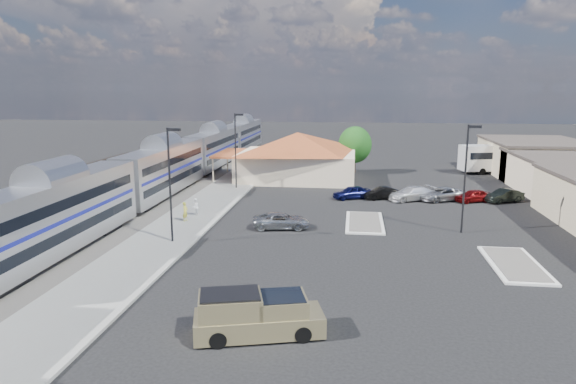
# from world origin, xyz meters

# --- Properties ---
(ground) EXTENTS (280.00, 280.00, 0.00)m
(ground) POSITION_xyz_m (0.00, 0.00, 0.00)
(ground) COLOR black
(ground) RESTS_ON ground
(railbed) EXTENTS (16.00, 100.00, 0.12)m
(railbed) POSITION_xyz_m (-21.00, 8.00, 0.06)
(railbed) COLOR #4C4944
(railbed) RESTS_ON ground
(platform) EXTENTS (5.50, 92.00, 0.18)m
(platform) POSITION_xyz_m (-12.00, 6.00, 0.09)
(platform) COLOR gray
(platform) RESTS_ON ground
(passenger_train) EXTENTS (3.00, 104.00, 5.55)m
(passenger_train) POSITION_xyz_m (-18.00, 10.87, 2.87)
(passenger_train) COLOR silver
(passenger_train) RESTS_ON ground
(freight_cars) EXTENTS (2.80, 46.00, 4.00)m
(freight_cars) POSITION_xyz_m (-24.00, 10.72, 1.93)
(freight_cars) COLOR black
(freight_cars) RESTS_ON ground
(station_depot) EXTENTS (18.35, 12.24, 6.20)m
(station_depot) POSITION_xyz_m (-4.56, 24.00, 3.13)
(station_depot) COLOR beige
(station_depot) RESTS_ON ground
(traffic_island_south) EXTENTS (3.30, 7.50, 0.21)m
(traffic_island_south) POSITION_xyz_m (4.00, 2.00, 0.10)
(traffic_island_south) COLOR silver
(traffic_island_south) RESTS_ON ground
(traffic_island_north) EXTENTS (3.30, 7.50, 0.21)m
(traffic_island_north) POSITION_xyz_m (14.00, -8.00, 0.10)
(traffic_island_north) COLOR silver
(traffic_island_north) RESTS_ON ground
(lamp_plat_s) EXTENTS (1.08, 0.25, 9.00)m
(lamp_plat_s) POSITION_xyz_m (-10.90, -6.00, 5.34)
(lamp_plat_s) COLOR black
(lamp_plat_s) RESTS_ON ground
(lamp_plat_n) EXTENTS (1.08, 0.25, 9.00)m
(lamp_plat_n) POSITION_xyz_m (-10.90, 16.00, 5.34)
(lamp_plat_n) COLOR black
(lamp_plat_n) RESTS_ON ground
(lamp_lot) EXTENTS (1.08, 0.25, 9.00)m
(lamp_lot) POSITION_xyz_m (12.10, 0.00, 5.34)
(lamp_lot) COLOR black
(lamp_lot) RESTS_ON ground
(tree_depot) EXTENTS (4.71, 4.71, 6.63)m
(tree_depot) POSITION_xyz_m (3.00, 30.00, 4.02)
(tree_depot) COLOR #382314
(tree_depot) RESTS_ON ground
(pickup_truck) EXTENTS (6.64, 3.86, 2.16)m
(pickup_truck) POSITION_xyz_m (-1.49, -20.11, 1.03)
(pickup_truck) COLOR tan
(pickup_truck) RESTS_ON ground
(suv) EXTENTS (5.19, 2.98, 1.36)m
(suv) POSITION_xyz_m (-3.17, -0.66, 0.68)
(suv) COLOR #96999D
(suv) RESTS_ON ground
(coach_bus) EXTENTS (12.76, 5.90, 4.01)m
(coach_bus) POSITION_xyz_m (24.00, 32.63, 2.31)
(coach_bus) COLOR white
(coach_bus) RESTS_ON ground
(person_a) EXTENTS (0.54, 0.70, 1.73)m
(person_a) POSITION_xyz_m (-11.98, 0.10, 1.04)
(person_a) COLOR gold
(person_a) RESTS_ON platform
(person_b) EXTENTS (0.61, 0.79, 1.61)m
(person_b) POSITION_xyz_m (-11.72, 2.21, 0.99)
(person_b) COLOR white
(person_b) RESTS_ON platform
(parked_car_a) EXTENTS (4.50, 3.28, 1.42)m
(parked_car_a) POSITION_xyz_m (2.77, 12.28, 0.71)
(parked_car_a) COLOR #0D1143
(parked_car_a) RESTS_ON ground
(parked_car_b) EXTENTS (4.22, 2.86, 1.32)m
(parked_car_b) POSITION_xyz_m (5.97, 12.58, 0.66)
(parked_car_b) COLOR black
(parked_car_b) RESTS_ON ground
(parked_car_c) EXTENTS (5.59, 4.26, 1.51)m
(parked_car_c) POSITION_xyz_m (9.17, 12.28, 0.75)
(parked_car_c) COLOR silver
(parked_car_c) RESTS_ON ground
(parked_car_d) EXTENTS (5.73, 4.51, 1.45)m
(parked_car_d) POSITION_xyz_m (12.37, 12.58, 0.72)
(parked_car_d) COLOR gray
(parked_car_d) RESTS_ON ground
(parked_car_e) EXTENTS (4.28, 3.11, 1.35)m
(parked_car_e) POSITION_xyz_m (15.57, 12.28, 0.68)
(parked_car_e) COLOR maroon
(parked_car_e) RESTS_ON ground
(parked_car_f) EXTENTS (4.50, 3.31, 1.42)m
(parked_car_f) POSITION_xyz_m (18.77, 12.58, 0.71)
(parked_car_f) COLOR black
(parked_car_f) RESTS_ON ground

